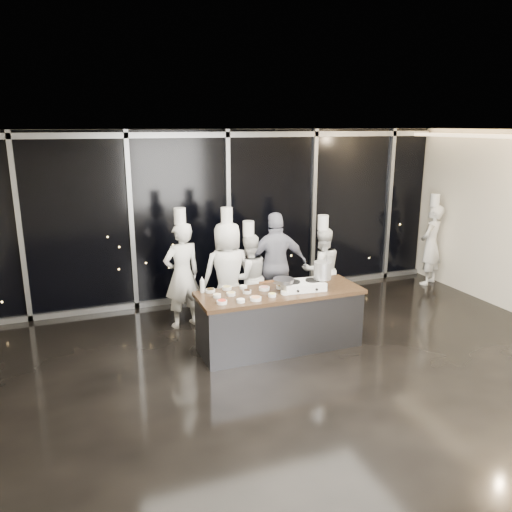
{
  "coord_description": "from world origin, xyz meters",
  "views": [
    {
      "loc": [
        -2.79,
        -5.5,
        3.27
      ],
      "look_at": [
        -0.27,
        1.2,
        1.38
      ],
      "focal_mm": 35.0,
      "sensor_mm": 36.0,
      "label": 1
    }
  ],
  "objects_px": {
    "chef_center": "(249,277)",
    "chef_side": "(431,244)",
    "chef_far_left": "(182,274)",
    "frying_pan": "(283,280)",
    "stock_pot": "(322,270)",
    "demo_counter": "(280,319)",
    "chef_right": "(321,269)",
    "stove": "(303,285)",
    "chef_left": "(228,273)",
    "guest": "(276,265)"
  },
  "relations": [
    {
      "from": "chef_right",
      "to": "stock_pot",
      "type": "bearing_deg",
      "value": 66.84
    },
    {
      "from": "stock_pot",
      "to": "chef_far_left",
      "type": "height_order",
      "value": "chef_far_left"
    },
    {
      "from": "chef_far_left",
      "to": "frying_pan",
      "type": "bearing_deg",
      "value": 116.64
    },
    {
      "from": "guest",
      "to": "chef_side",
      "type": "distance_m",
      "value": 3.8
    },
    {
      "from": "chef_center",
      "to": "chef_side",
      "type": "relative_size",
      "value": 0.9
    },
    {
      "from": "frying_pan",
      "to": "chef_side",
      "type": "bearing_deg",
      "value": 29.07
    },
    {
      "from": "guest",
      "to": "stove",
      "type": "bearing_deg",
      "value": 93.05
    },
    {
      "from": "demo_counter",
      "to": "chef_side",
      "type": "height_order",
      "value": "chef_side"
    },
    {
      "from": "stove",
      "to": "stock_pot",
      "type": "bearing_deg",
      "value": -0.12
    },
    {
      "from": "frying_pan",
      "to": "stock_pot",
      "type": "distance_m",
      "value": 0.63
    },
    {
      "from": "chef_center",
      "to": "guest",
      "type": "relative_size",
      "value": 0.93
    },
    {
      "from": "demo_counter",
      "to": "frying_pan",
      "type": "distance_m",
      "value": 0.61
    },
    {
      "from": "chef_center",
      "to": "guest",
      "type": "xyz_separation_m",
      "value": [
        0.48,
        -0.07,
        0.17
      ]
    },
    {
      "from": "demo_counter",
      "to": "chef_center",
      "type": "height_order",
      "value": "chef_center"
    },
    {
      "from": "stove",
      "to": "chef_far_left",
      "type": "height_order",
      "value": "chef_far_left"
    },
    {
      "from": "chef_left",
      "to": "chef_side",
      "type": "distance_m",
      "value": 4.67
    },
    {
      "from": "demo_counter",
      "to": "frying_pan",
      "type": "xyz_separation_m",
      "value": [
        0.03,
        -0.03,
        0.61
      ]
    },
    {
      "from": "stock_pot",
      "to": "chef_right",
      "type": "distance_m",
      "value": 1.54
    },
    {
      "from": "stove",
      "to": "guest",
      "type": "relative_size",
      "value": 0.36
    },
    {
      "from": "stove",
      "to": "chef_right",
      "type": "bearing_deg",
      "value": 57.6
    },
    {
      "from": "stove",
      "to": "chef_left",
      "type": "height_order",
      "value": "chef_left"
    },
    {
      "from": "guest",
      "to": "chef_side",
      "type": "bearing_deg",
      "value": -163.4
    },
    {
      "from": "chef_side",
      "to": "guest",
      "type": "bearing_deg",
      "value": -20.66
    },
    {
      "from": "chef_far_left",
      "to": "chef_side",
      "type": "distance_m",
      "value": 5.39
    },
    {
      "from": "stock_pot",
      "to": "stove",
      "type": "bearing_deg",
      "value": 174.29
    },
    {
      "from": "guest",
      "to": "chef_far_left",
      "type": "bearing_deg",
      "value": 2.97
    },
    {
      "from": "chef_center",
      "to": "chef_side",
      "type": "xyz_separation_m",
      "value": [
        4.24,
        0.52,
        0.11
      ]
    },
    {
      "from": "frying_pan",
      "to": "chef_right",
      "type": "bearing_deg",
      "value": 49.35
    },
    {
      "from": "chef_far_left",
      "to": "chef_side",
      "type": "relative_size",
      "value": 1.04
    },
    {
      "from": "stove",
      "to": "chef_right",
      "type": "relative_size",
      "value": 0.38
    },
    {
      "from": "stock_pot",
      "to": "demo_counter",
      "type": "bearing_deg",
      "value": 172.83
    },
    {
      "from": "chef_far_left",
      "to": "guest",
      "type": "height_order",
      "value": "chef_far_left"
    },
    {
      "from": "demo_counter",
      "to": "chef_center",
      "type": "distance_m",
      "value": 1.31
    },
    {
      "from": "chef_far_left",
      "to": "chef_right",
      "type": "bearing_deg",
      "value": 162.81
    },
    {
      "from": "frying_pan",
      "to": "chef_center",
      "type": "distance_m",
      "value": 1.33
    },
    {
      "from": "demo_counter",
      "to": "chef_right",
      "type": "xyz_separation_m",
      "value": [
        1.34,
        1.23,
        0.32
      ]
    },
    {
      "from": "guest",
      "to": "demo_counter",
      "type": "bearing_deg",
      "value": 77.44
    },
    {
      "from": "chef_left",
      "to": "chef_center",
      "type": "height_order",
      "value": "chef_left"
    },
    {
      "from": "chef_left",
      "to": "chef_center",
      "type": "xyz_separation_m",
      "value": [
        0.4,
        0.08,
        -0.13
      ]
    },
    {
      "from": "guest",
      "to": "chef_left",
      "type": "bearing_deg",
      "value": 8.33
    },
    {
      "from": "stove",
      "to": "stock_pot",
      "type": "height_order",
      "value": "stock_pot"
    },
    {
      "from": "demo_counter",
      "to": "chef_left",
      "type": "distance_m",
      "value": 1.34
    },
    {
      "from": "stove",
      "to": "frying_pan",
      "type": "xyz_separation_m",
      "value": [
        -0.31,
        0.02,
        0.1
      ]
    },
    {
      "from": "frying_pan",
      "to": "chef_left",
      "type": "relative_size",
      "value": 0.28
    },
    {
      "from": "stock_pot",
      "to": "guest",
      "type": "distance_m",
      "value": 1.32
    },
    {
      "from": "stock_pot",
      "to": "guest",
      "type": "xyz_separation_m",
      "value": [
        -0.2,
        1.28,
        -0.24
      ]
    },
    {
      "from": "chef_center",
      "to": "chef_side",
      "type": "distance_m",
      "value": 4.27
    },
    {
      "from": "chef_center",
      "to": "chef_side",
      "type": "bearing_deg",
      "value": -179.54
    },
    {
      "from": "stove",
      "to": "chef_side",
      "type": "relative_size",
      "value": 0.34
    },
    {
      "from": "chef_far_left",
      "to": "guest",
      "type": "xyz_separation_m",
      "value": [
        1.62,
        -0.14,
        0.02
      ]
    }
  ]
}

